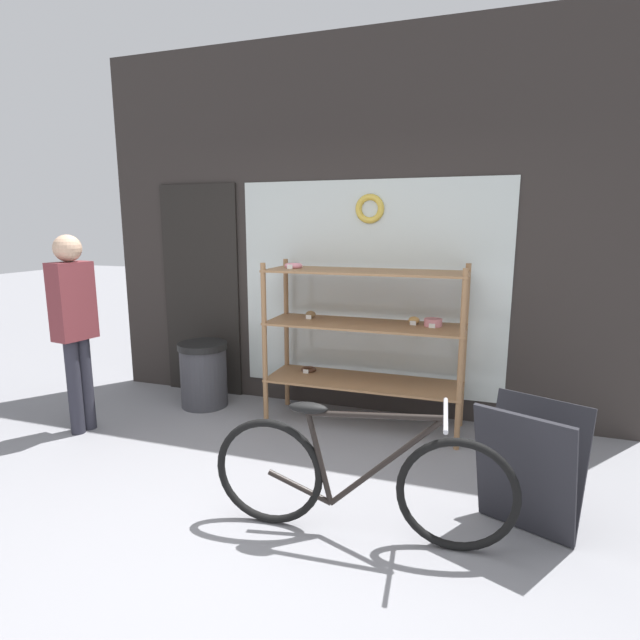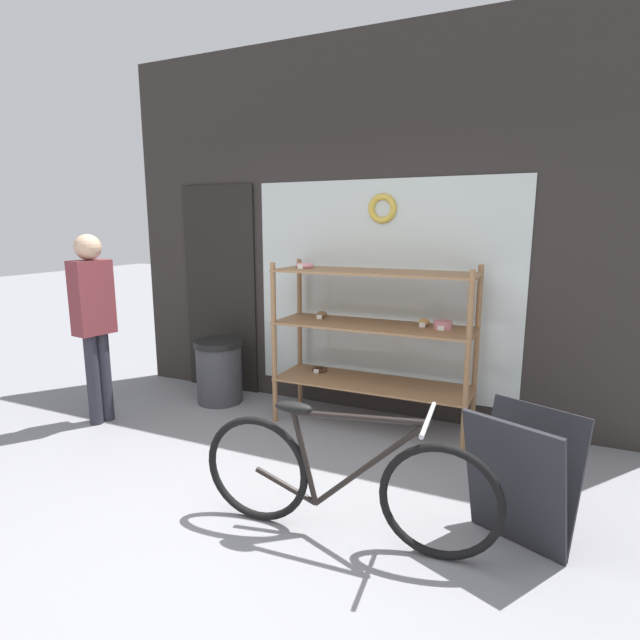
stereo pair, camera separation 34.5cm
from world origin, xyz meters
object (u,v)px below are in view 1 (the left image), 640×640
(pedestrian, at_px, (74,319))
(display_case, at_px, (364,329))
(sandwich_board, at_px, (529,469))
(bicycle, at_px, (357,478))
(trash_bin, at_px, (204,372))

(pedestrian, bearing_deg, display_case, 120.98)
(sandwich_board, bearing_deg, display_case, 158.90)
(bicycle, relative_size, trash_bin, 2.72)
(sandwich_board, xyz_separation_m, pedestrian, (-3.45, 0.32, 0.59))
(pedestrian, height_order, trash_bin, pedestrian)
(display_case, xyz_separation_m, trash_bin, (-1.55, -0.03, -0.51))
(sandwich_board, bearing_deg, pedestrian, -162.43)
(sandwich_board, xyz_separation_m, trash_bin, (-2.80, 1.17, -0.04))
(display_case, distance_m, bicycle, 1.67)
(bicycle, height_order, sandwich_board, bicycle)
(pedestrian, bearing_deg, bicycle, 84.29)
(bicycle, relative_size, pedestrian, 1.03)
(display_case, relative_size, trash_bin, 2.68)
(bicycle, bearing_deg, sandwich_board, 16.85)
(sandwich_board, distance_m, trash_bin, 3.03)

